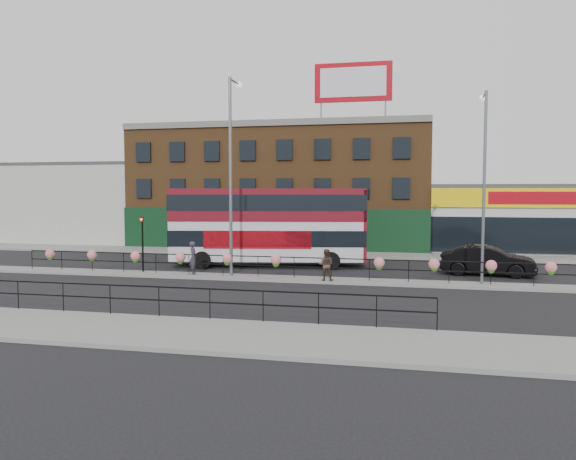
% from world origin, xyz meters
% --- Properties ---
extents(ground, '(120.00, 120.00, 0.00)m').
position_xyz_m(ground, '(0.00, 0.00, 0.00)').
color(ground, black).
rests_on(ground, ground).
extents(south_pavement, '(60.00, 4.00, 0.15)m').
position_xyz_m(south_pavement, '(0.00, -12.00, 0.07)').
color(south_pavement, gray).
rests_on(south_pavement, ground).
extents(north_pavement, '(60.00, 4.00, 0.15)m').
position_xyz_m(north_pavement, '(0.00, 12.00, 0.07)').
color(north_pavement, gray).
rests_on(north_pavement, ground).
extents(median, '(60.00, 1.60, 0.15)m').
position_xyz_m(median, '(0.00, 0.00, 0.07)').
color(median, gray).
rests_on(median, ground).
extents(yellow_line_inner, '(60.00, 0.10, 0.01)m').
position_xyz_m(yellow_line_inner, '(0.00, -9.70, 0.01)').
color(yellow_line_inner, gold).
rests_on(yellow_line_inner, ground).
extents(yellow_line_outer, '(60.00, 0.10, 0.01)m').
position_xyz_m(yellow_line_outer, '(0.00, -9.88, 0.01)').
color(yellow_line_outer, gold).
rests_on(yellow_line_outer, ground).
extents(brick_building, '(25.00, 12.21, 10.30)m').
position_xyz_m(brick_building, '(-4.00, 19.96, 5.13)').
color(brick_building, brown).
rests_on(brick_building, ground).
extents(supermarket, '(15.00, 12.25, 5.30)m').
position_xyz_m(supermarket, '(16.00, 19.90, 2.65)').
color(supermarket, silver).
rests_on(supermarket, ground).
extents(warehouse_west, '(15.50, 12.00, 7.30)m').
position_xyz_m(warehouse_west, '(-24.25, 20.00, 3.65)').
color(warehouse_west, '#B5B4AF').
rests_on(warehouse_west, ground).
extents(billboard, '(6.00, 0.29, 4.40)m').
position_xyz_m(billboard, '(2.50, 14.99, 13.18)').
color(billboard, '#A20611').
rests_on(billboard, brick_building).
extents(median_railing, '(30.04, 0.56, 1.23)m').
position_xyz_m(median_railing, '(-0.00, 0.00, 1.05)').
color(median_railing, black).
rests_on(median_railing, median).
extents(south_railing, '(20.04, 0.05, 1.12)m').
position_xyz_m(south_railing, '(-2.00, -10.10, 0.96)').
color(south_railing, black).
rests_on(south_railing, south_pavement).
extents(double_decker_bus, '(12.54, 5.01, 4.95)m').
position_xyz_m(double_decker_bus, '(-1.74, 5.20, 3.04)').
color(double_decker_bus, silver).
rests_on(double_decker_bus, ground).
extents(car, '(3.13, 5.63, 1.70)m').
position_xyz_m(car, '(11.36, 4.20, 0.85)').
color(car, black).
rests_on(car, ground).
extents(pedestrian_a, '(0.96, 0.89, 1.84)m').
position_xyz_m(pedestrian_a, '(-4.77, 0.07, 1.07)').
color(pedestrian_a, '#2F2F3B').
rests_on(pedestrian_a, median).
extents(pedestrian_b, '(0.83, 0.66, 1.65)m').
position_xyz_m(pedestrian_b, '(2.80, -0.55, 0.97)').
color(pedestrian_b, '#443329').
rests_on(pedestrian_b, median).
extents(lamp_column_west, '(0.39, 1.89, 10.80)m').
position_xyz_m(lamp_column_west, '(-2.54, 0.30, 6.55)').
color(lamp_column_west, slate).
rests_on(lamp_column_west, median).
extents(lamp_column_east, '(0.34, 1.68, 9.58)m').
position_xyz_m(lamp_column_east, '(10.58, 0.34, 5.83)').
color(lamp_column_east, slate).
rests_on(lamp_column_east, median).
extents(traffic_light_median, '(0.15, 0.28, 3.65)m').
position_xyz_m(traffic_light_median, '(-8.00, 0.39, 2.47)').
color(traffic_light_median, black).
rests_on(traffic_light_median, median).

